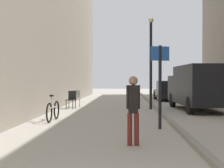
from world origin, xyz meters
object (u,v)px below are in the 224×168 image
(street_sign_post, at_px, (160,79))
(cafe_chair_by_doorway, at_px, (71,98))
(lamp_post, at_px, (151,57))
(delivery_van, at_px, (198,86))
(parked_car, at_px, (169,91))
(pedestrian_main_foreground, at_px, (133,106))
(bicycle_leaning, at_px, (53,111))
(cafe_chair_near_window, at_px, (76,97))

(street_sign_post, xyz_separation_m, cafe_chair_by_doorway, (-3.95, 6.81, -1.00))
(street_sign_post, distance_m, cafe_chair_by_doorway, 7.93)
(street_sign_post, bearing_deg, lamp_post, -106.44)
(delivery_van, height_order, cafe_chair_by_doorway, delivery_van)
(delivery_van, height_order, parked_car, delivery_van)
(pedestrian_main_foreground, xyz_separation_m, bicycle_leaning, (-2.88, 4.33, -0.55))
(parked_car, distance_m, lamp_post, 7.90)
(cafe_chair_by_doorway, bearing_deg, cafe_chair_near_window, -82.64)
(street_sign_post, bearing_deg, delivery_van, -127.18)
(delivery_van, bearing_deg, bicycle_leaning, -148.91)
(pedestrian_main_foreground, xyz_separation_m, cafe_chair_by_doorway, (-3.06, 9.36, -0.39))
(parked_car, bearing_deg, delivery_van, -89.41)
(delivery_van, bearing_deg, cafe_chair_near_window, 162.06)
(bicycle_leaning, distance_m, cafe_chair_by_doorway, 5.04)
(bicycle_leaning, bearing_deg, cafe_chair_near_window, 92.40)
(lamp_post, bearing_deg, pedestrian_main_foreground, -96.99)
(lamp_post, height_order, cafe_chair_near_window, lamp_post)
(cafe_chair_near_window, height_order, cafe_chair_by_doorway, same)
(street_sign_post, relative_size, cafe_chair_by_doorway, 2.77)
(street_sign_post, distance_m, lamp_post, 6.71)
(cafe_chair_near_window, bearing_deg, delivery_van, 155.97)
(street_sign_post, height_order, cafe_chair_near_window, street_sign_post)
(delivery_van, distance_m, bicycle_leaning, 7.74)
(parked_car, xyz_separation_m, lamp_post, (-1.92, -7.39, 2.01))
(parked_car, relative_size, cafe_chair_by_doorway, 4.55)
(cafe_chair_by_doorway, bearing_deg, bicycle_leaning, 105.13)
(street_sign_post, xyz_separation_m, lamp_post, (0.23, 6.60, 1.18))
(parked_car, height_order, street_sign_post, street_sign_post)
(lamp_post, xyz_separation_m, cafe_chair_near_window, (-4.08, 1.19, -2.18))
(delivery_van, relative_size, street_sign_post, 2.12)
(lamp_post, bearing_deg, delivery_van, -11.53)
(parked_car, xyz_separation_m, cafe_chair_near_window, (-5.99, -6.21, -0.17))
(bicycle_leaning, height_order, cafe_chair_near_window, bicycle_leaning)
(parked_car, bearing_deg, cafe_chair_by_doorway, -132.76)
(cafe_chair_by_doorway, bearing_deg, pedestrian_main_foreground, 121.23)
(parked_car, relative_size, cafe_chair_near_window, 4.55)
(delivery_van, relative_size, parked_car, 1.29)
(lamp_post, bearing_deg, cafe_chair_near_window, 163.76)
(pedestrian_main_foreground, distance_m, parked_car, 16.83)
(pedestrian_main_foreground, height_order, cafe_chair_near_window, pedestrian_main_foreground)
(pedestrian_main_foreground, bearing_deg, parked_car, 73.30)
(pedestrian_main_foreground, relative_size, cafe_chair_near_window, 1.72)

